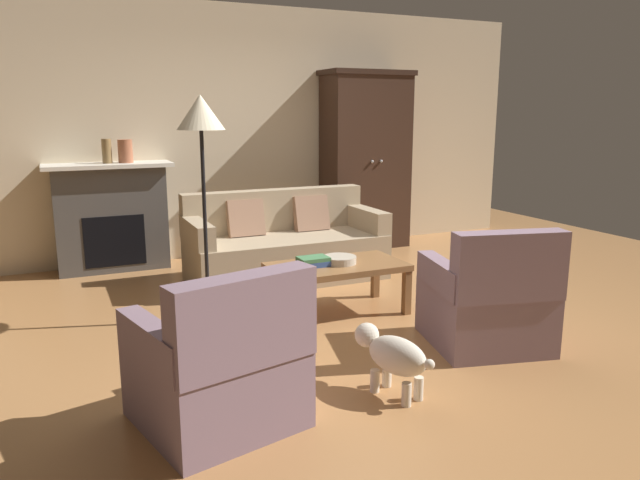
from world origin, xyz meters
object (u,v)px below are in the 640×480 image
Objects in this scene: fireplace at (111,216)px; armchair_near_left at (220,369)px; armchair_near_right at (488,303)px; dog at (393,355)px; mantel_vase_terracotta at (125,151)px; floor_lamp at (201,126)px; book_stack at (313,261)px; armoire at (365,160)px; fruit_bowl at (340,260)px; mantel_vase_bronze at (107,151)px; coffee_table at (337,270)px; couch at (284,247)px.

fireplace is 1.36× the size of armchair_near_left.
armchair_near_right is 1.69× the size of dog.
floor_lamp is at bearing -80.50° from mantel_vase_terracotta.
book_stack is 2.59m from mantel_vase_terracotta.
fruit_bowl is (-1.40, -2.14, -0.61)m from armoire.
armoire is 7.63× the size of fruit_bowl.
dog is (1.18, -3.66, -1.00)m from mantel_vase_bronze.
coffee_table is at bearing 45.49° from armchair_near_left.
armchair_near_left is 1.00× the size of armchair_near_right.
armoire is at bearing 51.77° from armchair_near_left.
mantel_vase_bronze reaches higher than dog.
fireplace reaches higher than couch.
armchair_near_right is at bearing -56.45° from mantel_vase_bronze.
book_stack is at bearing -59.05° from mantel_vase_bronze.
armoire is 8.68× the size of book_stack.
fruit_bowl is 0.50× the size of dog.
fireplace reaches higher than dog.
floor_lamp reaches higher than couch.
book_stack is at bearing 175.63° from coffee_table.
mantel_vase_bronze is (0.00, -0.02, 0.67)m from fireplace.
fruit_bowl is at bearing -88.16° from couch.
armchair_near_right is at bearing -59.99° from fruit_bowl.
armchair_near_left is at bearing -134.51° from coffee_table.
armchair_near_left is (0.17, -3.61, -0.25)m from fireplace.
armchair_near_left is at bearing -171.60° from armchair_near_right.
book_stack is at bearing -127.36° from armoire.
armchair_near_left is (-1.38, -1.39, -0.13)m from fruit_bowl.
fireplace reaches higher than book_stack.
floor_lamp is at bearing 166.13° from coffee_table.
mantel_vase_bronze is (-2.95, 0.06, 0.19)m from armoire.
armchair_near_right is at bearing -38.43° from floor_lamp.
armoire is 1.10× the size of couch.
floor_lamp reaches higher than fireplace.
armchair_near_left is 0.53× the size of floor_lamp.
fireplace is 5.11× the size of mantel_vase_bronze.
mantel_vase_bronze reaches higher than armchair_near_right.
fireplace is at bearing 124.31° from coffee_table.
armoire reaches higher than couch.
couch is at bearing 62.23° from armchair_near_left.
dog is (-1.77, -3.60, -0.81)m from armoire.
dog is at bearing -103.27° from coffee_table.
floor_lamp is 2.23m from dog.
mantel_vase_terracotta is at bearing 121.32° from armchair_near_right.
armoire is 2.78m from mantel_vase_terracotta.
armoire reaches higher than fruit_bowl.
couch is 1.92m from mantel_vase_terracotta.
couch is (1.52, -1.05, -0.25)m from fireplace.
fireplace reaches higher than fruit_bowl.
armoire reaches higher than floor_lamp.
mantel_vase_bronze is 0.14× the size of floor_lamp.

